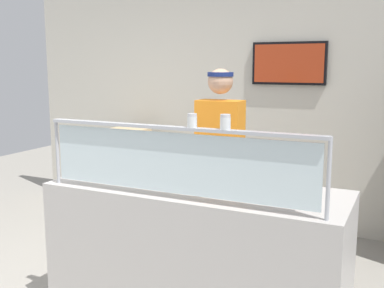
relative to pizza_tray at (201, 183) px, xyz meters
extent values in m
plane|color=gray|center=(-0.01, 0.56, -0.97)|extent=(12.00, 12.00, 0.00)
cube|color=beige|center=(-0.01, 2.08, 0.38)|extent=(6.48, 0.08, 2.70)
cube|color=black|center=(0.10, 2.01, 0.84)|extent=(0.79, 0.04, 0.45)
cube|color=#B23819|center=(0.10, 1.99, 0.84)|extent=(0.74, 0.01, 0.40)
cube|color=#BCB7B2|center=(-0.01, -0.06, -0.49)|extent=(2.08, 0.77, 0.95)
cylinder|color=#B2B5BC|center=(-0.95, -0.38, 0.22)|extent=(0.02, 0.02, 0.46)
cylinder|color=#B2B5BC|center=(0.93, -0.38, 0.22)|extent=(0.02, 0.02, 0.46)
cube|color=silver|center=(-0.01, -0.38, 0.22)|extent=(1.82, 0.01, 0.38)
cube|color=#B2B5BC|center=(-0.01, -0.38, 0.44)|extent=(1.88, 0.06, 0.02)
cylinder|color=#9EA0A8|center=(0.00, 0.00, -0.01)|extent=(0.44, 0.44, 0.01)
cylinder|color=tan|center=(0.00, 0.00, 0.00)|extent=(0.42, 0.42, 0.02)
cylinder|color=#D65B2D|center=(0.00, 0.00, 0.02)|extent=(0.36, 0.36, 0.01)
cube|color=#ADAFB7|center=(-0.02, -0.02, 0.02)|extent=(0.08, 0.28, 0.01)
cylinder|color=white|center=(0.11, -0.38, 0.48)|extent=(0.06, 0.06, 0.07)
cylinder|color=white|center=(0.11, -0.38, 0.47)|extent=(0.05, 0.05, 0.04)
cylinder|color=silver|center=(0.11, -0.38, 0.52)|extent=(0.06, 0.06, 0.02)
cylinder|color=white|center=(0.33, -0.38, 0.48)|extent=(0.06, 0.06, 0.07)
cylinder|color=red|center=(0.33, -0.38, 0.47)|extent=(0.05, 0.05, 0.05)
cylinder|color=silver|center=(0.33, -0.38, 0.53)|extent=(0.06, 0.06, 0.02)
cylinder|color=#23232D|center=(-0.25, 0.68, -0.49)|extent=(0.13, 0.13, 0.95)
cylinder|color=#23232D|center=(-0.03, 0.68, -0.49)|extent=(0.13, 0.13, 0.95)
cube|color=orange|center=(-0.14, 0.68, 0.26)|extent=(0.38, 0.21, 0.55)
sphere|color=tan|center=(-0.14, 0.68, 0.69)|extent=(0.21, 0.21, 0.21)
cylinder|color=navy|center=(-0.14, 0.68, 0.75)|extent=(0.21, 0.21, 0.04)
cylinder|color=tan|center=(0.04, 0.46, 0.16)|extent=(0.08, 0.34, 0.08)
cube|color=#B7BABF|center=(-1.68, 1.59, -0.55)|extent=(0.70, 0.55, 0.83)
cube|color=tan|center=(-1.67, 1.59, -0.12)|extent=(0.45, 0.45, 0.04)
cube|color=tan|center=(-1.70, 1.59, -0.07)|extent=(0.46, 0.46, 0.04)
cube|color=tan|center=(-1.67, 1.59, -0.03)|extent=(0.47, 0.47, 0.04)
cube|color=tan|center=(-1.69, 1.59, 0.02)|extent=(0.47, 0.47, 0.05)
cube|color=tan|center=(-1.70, 1.59, 0.06)|extent=(0.46, 0.46, 0.04)
camera|label=1|loc=(1.31, -2.88, 0.82)|focal=43.25mm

